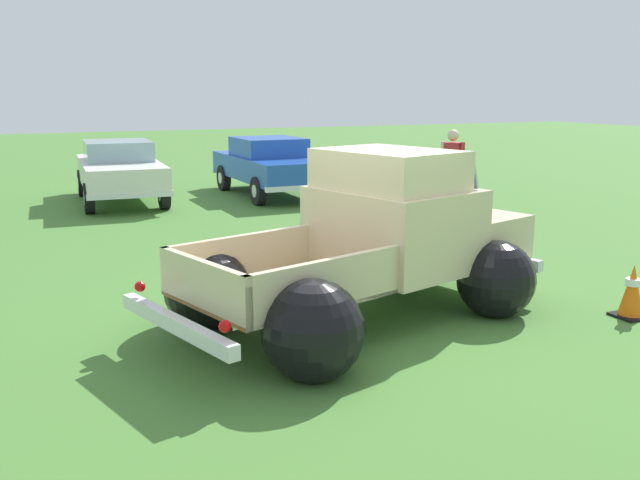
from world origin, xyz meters
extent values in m
plane|color=#477A33|center=(0.00, 0.00, 0.00)|extent=(80.00, 80.00, 0.00)
cylinder|color=black|center=(1.15, 1.24, 0.38)|extent=(0.79, 0.42, 0.76)
cylinder|color=silver|center=(1.15, 1.24, 0.38)|extent=(0.39, 0.32, 0.34)
cylinder|color=black|center=(1.63, -0.44, 0.38)|extent=(0.79, 0.42, 0.76)
cylinder|color=silver|center=(1.63, -0.44, 0.38)|extent=(0.39, 0.32, 0.34)
cylinder|color=black|center=(-1.54, 0.46, 0.38)|extent=(0.79, 0.42, 0.76)
cylinder|color=silver|center=(-1.54, 0.46, 0.38)|extent=(0.39, 0.32, 0.34)
cylinder|color=black|center=(-1.06, -1.21, 0.38)|extent=(0.79, 0.42, 0.76)
cylinder|color=silver|center=(-1.06, -1.21, 0.38)|extent=(0.39, 0.32, 0.34)
sphere|color=black|center=(-1.55, 0.51, 0.44)|extent=(1.19, 1.19, 0.96)
sphere|color=black|center=(-1.04, -1.26, 0.44)|extent=(1.19, 1.19, 0.96)
cube|color=olive|center=(-0.91, -0.26, 0.54)|extent=(2.39, 2.05, 0.04)
cube|color=beige|center=(-1.11, 0.44, 0.77)|extent=(1.99, 0.64, 0.50)
cube|color=beige|center=(-0.71, -0.96, 0.77)|extent=(1.99, 0.64, 0.50)
cube|color=beige|center=(0.03, 0.01, 0.77)|extent=(0.50, 1.50, 0.50)
cube|color=beige|center=(-1.86, -0.53, 0.77)|extent=(0.50, 1.50, 0.50)
cube|color=beige|center=(0.62, 0.18, 0.99)|extent=(1.86, 2.03, 0.95)
cube|color=beige|center=(0.53, 0.15, 1.70)|extent=(1.53, 1.80, 0.45)
cube|color=#8CADB7|center=(1.15, 0.33, 1.68)|extent=(0.55, 1.44, 0.38)
cube|color=beige|center=(1.63, 0.47, 0.80)|extent=(1.65, 1.90, 0.55)
sphere|color=black|center=(1.15, 1.26, 0.42)|extent=(1.14, 1.14, 0.92)
sphere|color=black|center=(1.64, -0.47, 0.42)|extent=(1.14, 1.14, 0.92)
cube|color=silver|center=(-2.15, -0.62, 0.46)|extent=(0.66, 1.94, 0.14)
cube|color=silver|center=(2.15, 0.62, 0.46)|extent=(0.66, 1.94, 0.14)
sphere|color=red|center=(-2.33, 0.15, 0.64)|extent=(0.14, 0.14, 0.11)
sphere|color=red|center=(-1.90, -1.37, 0.64)|extent=(0.14, 0.14, 0.11)
cylinder|color=black|center=(-0.34, 8.56, 0.33)|extent=(0.23, 0.67, 0.66)
cylinder|color=silver|center=(-0.34, 8.56, 0.33)|extent=(0.23, 0.31, 0.30)
cylinder|color=black|center=(-1.92, 8.64, 0.33)|extent=(0.23, 0.67, 0.66)
cylinder|color=silver|center=(-1.92, 8.64, 0.33)|extent=(0.23, 0.31, 0.30)
cylinder|color=black|center=(-0.20, 11.26, 0.33)|extent=(0.23, 0.67, 0.66)
cylinder|color=silver|center=(-0.20, 11.26, 0.33)|extent=(0.23, 0.31, 0.30)
cylinder|color=black|center=(-1.78, 11.34, 0.33)|extent=(0.23, 0.67, 0.66)
cylinder|color=silver|center=(-1.78, 11.34, 0.33)|extent=(0.23, 0.31, 0.30)
cube|color=silver|center=(-1.06, 9.95, 0.71)|extent=(1.92, 4.31, 0.55)
cube|color=#8CADB7|center=(-1.05, 10.12, 1.21)|extent=(1.55, 1.85, 0.45)
cube|color=silver|center=(-0.96, 12.02, 0.45)|extent=(1.77, 0.19, 0.12)
cube|color=silver|center=(-1.16, 7.88, 0.45)|extent=(1.77, 0.19, 0.12)
cylinder|color=black|center=(3.40, 8.22, 0.33)|extent=(0.20, 0.66, 0.66)
cylinder|color=silver|center=(3.40, 8.22, 0.33)|extent=(0.21, 0.30, 0.30)
cylinder|color=black|center=(1.75, 8.21, 0.33)|extent=(0.20, 0.66, 0.66)
cylinder|color=silver|center=(1.75, 8.21, 0.33)|extent=(0.21, 0.30, 0.30)
cylinder|color=black|center=(3.38, 10.92, 0.33)|extent=(0.20, 0.66, 0.66)
cylinder|color=silver|center=(3.38, 10.92, 0.33)|extent=(0.21, 0.30, 0.30)
cylinder|color=black|center=(1.73, 10.91, 0.33)|extent=(0.20, 0.66, 0.66)
cylinder|color=silver|center=(1.73, 10.91, 0.33)|extent=(0.21, 0.30, 0.30)
cube|color=blue|center=(2.56, 9.57, 0.71)|extent=(1.80, 4.23, 0.55)
cube|color=blue|center=(2.56, 9.74, 1.21)|extent=(1.54, 1.78, 0.45)
cube|color=silver|center=(2.55, 11.64, 0.45)|extent=(1.83, 0.11, 0.12)
cube|color=silver|center=(2.58, 7.50, 0.45)|extent=(1.83, 0.11, 0.12)
cylinder|color=black|center=(4.92, 5.31, 0.44)|extent=(0.21, 0.21, 0.88)
cylinder|color=black|center=(5.01, 5.16, 0.44)|extent=(0.21, 0.21, 0.88)
cylinder|color=#B2262D|center=(4.97, 5.24, 1.20)|extent=(0.47, 0.47, 0.66)
cylinder|color=beige|center=(4.85, 5.43, 1.24)|extent=(0.12, 0.12, 0.62)
cylinder|color=#B2262D|center=(5.08, 5.05, 1.24)|extent=(0.12, 0.12, 0.62)
sphere|color=beige|center=(4.97, 5.24, 1.68)|extent=(0.33, 0.33, 0.24)
cube|color=black|center=(3.01, -1.21, 0.01)|extent=(0.36, 0.36, 0.03)
cone|color=orange|center=(3.01, -1.21, 0.33)|extent=(0.28, 0.28, 0.60)
cylinder|color=white|center=(3.01, -1.21, 0.42)|extent=(0.17, 0.17, 0.08)
cube|color=black|center=(2.29, 2.80, 0.01)|extent=(0.36, 0.36, 0.03)
cone|color=orange|center=(2.29, 2.80, 0.33)|extent=(0.28, 0.28, 0.60)
cylinder|color=white|center=(2.29, 2.80, 0.42)|extent=(0.17, 0.17, 0.08)
camera|label=1|loc=(-3.45, -6.74, 2.57)|focal=38.93mm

